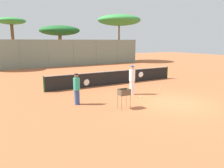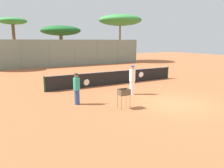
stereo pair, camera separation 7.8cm
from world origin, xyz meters
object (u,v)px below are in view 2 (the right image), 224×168
(player_white_outfit, at_px, (132,80))
(ball_cart, at_px, (124,94))
(player_red_cap, at_px, (77,89))
(tennis_net, at_px, (116,77))

(player_white_outfit, bearing_deg, ball_cart, -106.83)
(player_red_cap, distance_m, ball_cart, 2.52)
(ball_cart, bearing_deg, player_red_cap, 134.20)
(player_white_outfit, relative_size, ball_cart, 1.84)
(tennis_net, distance_m, ball_cart, 6.19)
(player_red_cap, height_order, ball_cart, player_red_cap)
(player_white_outfit, bearing_deg, tennis_net, 103.30)
(tennis_net, distance_m, player_white_outfit, 3.44)
(tennis_net, relative_size, player_red_cap, 6.64)
(player_red_cap, bearing_deg, tennis_net, 53.36)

